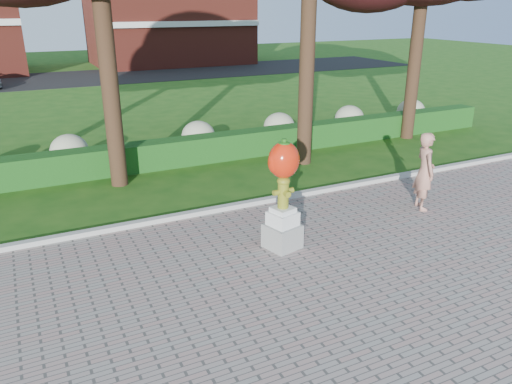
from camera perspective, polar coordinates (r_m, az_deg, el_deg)
ground at (r=9.44m, az=4.52°, el=-8.46°), size 100.00×100.00×0.00m
curb at (r=11.82m, az=-2.82°, el=-1.77°), size 40.00×0.18×0.15m
lawn_hedge at (r=15.28m, az=-8.83°, el=4.55°), size 24.00×0.70×0.80m
hydrangea_row at (r=16.32m, az=-8.02°, el=6.18°), size 20.10×1.10×0.99m
street at (r=35.61m, az=-19.40°, el=12.19°), size 50.00×8.00×0.02m
building_right at (r=42.87m, az=-9.93°, el=18.57°), size 12.00×8.00×6.40m
hydrant_sculpture at (r=9.56m, az=3.13°, el=0.01°), size 0.73×0.73×2.22m
woman at (r=12.20m, az=18.72°, el=2.26°), size 0.65×0.78×1.83m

